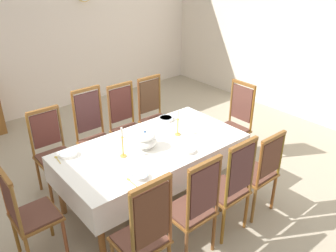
{
  "coord_description": "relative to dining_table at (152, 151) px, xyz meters",
  "views": [
    {
      "loc": [
        -2.13,
        -2.88,
        2.78
      ],
      "look_at": [
        0.16,
        -0.14,
        1.0
      ],
      "focal_mm": 37.09,
      "sensor_mm": 36.0,
      "label": 1
    }
  ],
  "objects": [
    {
      "name": "chair_north_a",
      "position": [
        -0.84,
        0.97,
        -0.12
      ],
      "size": [
        0.44,
        0.42,
        1.1
      ],
      "rotation": [
        0.0,
        0.0,
        3.14
      ],
      "color": "brown",
      "rests_on": "ground"
    },
    {
      "name": "dining_table",
      "position": [
        0.0,
        0.0,
        0.0
      ],
      "size": [
        2.19,
        1.12,
        0.77
      ],
      "color": "brown",
      "rests_on": "ground"
    },
    {
      "name": "chair_north_d",
      "position": [
        0.79,
        0.97,
        -0.1
      ],
      "size": [
        0.44,
        0.42,
        1.17
      ],
      "rotation": [
        0.0,
        0.0,
        3.14
      ],
      "color": "brown",
      "rests_on": "ground"
    },
    {
      "name": "back_wall",
      "position": [
        0.0,
        3.55,
        1.09
      ],
      "size": [
        7.22,
        0.08,
        3.56
      ],
      "primitive_type": "cube",
      "color": "silver",
      "rests_on": "ground"
    },
    {
      "name": "soup_tureen",
      "position": [
        -0.1,
        0.0,
        0.18
      ],
      "size": [
        0.28,
        0.28,
        0.22
      ],
      "color": "white",
      "rests_on": "tablecloth"
    },
    {
      "name": "chair_head_east",
      "position": [
        1.5,
        0.0,
        -0.09
      ],
      "size": [
        0.42,
        0.44,
        1.18
      ],
      "rotation": [
        0.0,
        0.0,
        1.57
      ],
      "color": "brown",
      "rests_on": "ground"
    },
    {
      "name": "candlestick_east",
      "position": [
        0.4,
        0.0,
        0.21
      ],
      "size": [
        0.07,
        0.07,
        0.33
      ],
      "color": "gold",
      "rests_on": "tablecloth"
    },
    {
      "name": "spoon_secondary",
      "position": [
        -0.61,
        -0.43,
        0.08
      ],
      "size": [
        0.03,
        0.18,
        0.01
      ],
      "rotation": [
        0.0,
        0.0,
        -0.04
      ],
      "color": "gold",
      "rests_on": "tablecloth"
    },
    {
      "name": "chair_north_b",
      "position": [
        -0.24,
        0.97,
        -0.08
      ],
      "size": [
        0.44,
        0.42,
        1.23
      ],
      "rotation": [
        0.0,
        0.0,
        3.14
      ],
      "color": "brown",
      "rests_on": "ground"
    },
    {
      "name": "chair_south_b",
      "position": [
        -0.24,
        -0.97,
        -0.1
      ],
      "size": [
        0.44,
        0.42,
        1.16
      ],
      "color": "brown",
      "rests_on": "ground"
    },
    {
      "name": "ground",
      "position": [
        0.0,
        0.04,
        -0.71
      ],
      "size": [
        7.22,
        6.95,
        0.04
      ],
      "primitive_type": "cube",
      "color": "tan"
    },
    {
      "name": "chair_head_west",
      "position": [
        -1.49,
        0.0,
        -0.13
      ],
      "size": [
        0.42,
        0.44,
        1.07
      ],
      "rotation": [
        0.0,
        0.0,
        -1.57
      ],
      "color": "brown",
      "rests_on": "ground"
    },
    {
      "name": "candlestick_west",
      "position": [
        -0.4,
        0.0,
        0.22
      ],
      "size": [
        0.07,
        0.07,
        0.36
      ],
      "color": "gold",
      "rests_on": "tablecloth"
    },
    {
      "name": "bowl_far_left",
      "position": [
        0.56,
        0.42,
        0.1
      ],
      "size": [
        0.2,
        0.2,
        0.04
      ],
      "color": "white",
      "rests_on": "tablecloth"
    },
    {
      "name": "chair_south_d",
      "position": [
        0.79,
        -0.96,
        -0.13
      ],
      "size": [
        0.44,
        0.42,
        1.07
      ],
      "color": "brown",
      "rests_on": "ground"
    },
    {
      "name": "bowl_near_right",
      "position": [
        -0.5,
        -0.45,
        0.1
      ],
      "size": [
        0.16,
        0.16,
        0.04
      ],
      "color": "white",
      "rests_on": "tablecloth"
    },
    {
      "name": "right_wall",
      "position": [
        3.65,
        0.04,
        1.09
      ],
      "size": [
        0.08,
        6.95,
        3.56
      ],
      "primitive_type": "cube",
      "color": "silver",
      "rests_on": "ground"
    },
    {
      "name": "chair_south_a",
      "position": [
        -0.84,
        -0.97,
        -0.08
      ],
      "size": [
        0.44,
        0.42,
        1.22
      ],
      "color": "brown",
      "rests_on": "ground"
    },
    {
      "name": "chair_north_c",
      "position": [
        0.28,
        0.97,
        -0.1
      ],
      "size": [
        0.44,
        0.42,
        1.17
      ],
      "rotation": [
        0.0,
        0.0,
        3.14
      ],
      "color": "brown",
      "rests_on": "ground"
    },
    {
      "name": "chair_south_c",
      "position": [
        0.28,
        -0.97,
        -0.09
      ],
      "size": [
        0.44,
        0.42,
        1.18
      ],
      "color": "brown",
      "rests_on": "ground"
    },
    {
      "name": "spoon_primary",
      "position": [
        -0.99,
        0.43,
        0.08
      ],
      "size": [
        0.04,
        0.18,
        0.01
      ],
      "rotation": [
        0.0,
        0.0,
        -0.1
      ],
      "color": "gold",
      "rests_on": "tablecloth"
    },
    {
      "name": "bowl_near_left",
      "position": [
        -0.86,
        0.41,
        0.1
      ],
      "size": [
        0.2,
        0.2,
        0.04
      ],
      "color": "white",
      "rests_on": "tablecloth"
    },
    {
      "name": "tablecloth",
      "position": [
        0.0,
        0.0,
        -0.0
      ],
      "size": [
        2.21,
        1.14,
        0.33
      ],
      "color": "white",
      "rests_on": "dining_table"
    },
    {
      "name": "bowl_far_right",
      "position": [
        0.22,
        -0.38,
        0.1
      ],
      "size": [
        0.17,
        0.17,
        0.04
      ],
      "color": "white",
      "rests_on": "tablecloth"
    }
  ]
}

